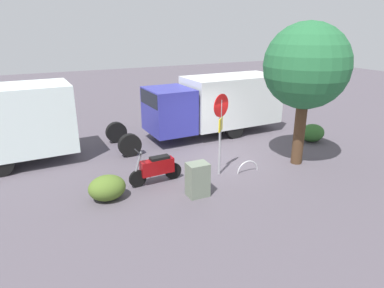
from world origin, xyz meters
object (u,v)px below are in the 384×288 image
(street_tree, at_px, (306,67))
(utility_cabinet, at_px, (198,180))
(box_truck_near, at_px, (213,103))
(bike_rack_hoop, at_px, (248,172))
(motorcycle, at_px, (157,168))
(stop_sign, at_px, (221,122))

(street_tree, distance_m, utility_cabinet, 5.44)
(box_truck_near, distance_m, bike_rack_hoop, 4.74)
(box_truck_near, xyz_separation_m, utility_cabinet, (3.44, 5.11, -1.00))
(box_truck_near, bearing_deg, motorcycle, 40.62)
(bike_rack_hoop, bearing_deg, street_tree, 176.72)
(street_tree, height_order, utility_cabinet, street_tree)
(box_truck_near, height_order, stop_sign, stop_sign)
(motorcycle, bearing_deg, utility_cabinet, 116.62)
(street_tree, xyz_separation_m, bike_rack_hoop, (2.11, -0.12, -3.53))
(stop_sign, height_order, bike_rack_hoop, stop_sign)
(street_tree, bearing_deg, box_truck_near, -76.77)
(street_tree, bearing_deg, motorcycle, -8.23)
(box_truck_near, distance_m, stop_sign, 4.58)
(box_truck_near, bearing_deg, street_tree, 102.35)
(utility_cabinet, distance_m, bike_rack_hoop, 2.55)
(stop_sign, height_order, street_tree, street_tree)
(box_truck_near, distance_m, street_tree, 5.02)
(motorcycle, relative_size, street_tree, 0.36)
(box_truck_near, bearing_deg, utility_cabinet, 55.19)
(utility_cabinet, bearing_deg, street_tree, -171.99)
(utility_cabinet, bearing_deg, stop_sign, -143.11)
(stop_sign, xyz_separation_m, utility_cabinet, (1.38, 1.04, -1.34))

